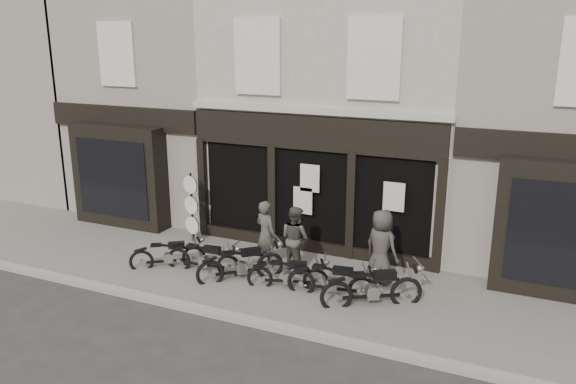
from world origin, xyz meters
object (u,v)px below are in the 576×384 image
at_px(motorcycle_5, 373,291).
at_px(motorcycle_4, 333,284).
at_px(man_right, 381,246).
at_px(motorcycle_3, 289,277).
at_px(man_centre, 295,238).
at_px(advert_sign_post, 192,211).
at_px(motorcycle_1, 204,261).
at_px(motorcycle_0, 169,257).
at_px(man_left, 266,234).
at_px(motorcycle_2, 242,267).

bearing_deg(motorcycle_5, motorcycle_4, 143.92).
bearing_deg(motorcycle_4, man_right, 47.93).
height_order(motorcycle_4, motorcycle_5, motorcycle_5).
bearing_deg(motorcycle_3, man_right, 14.93).
xyz_separation_m(motorcycle_3, man_centre, (-0.29, 1.06, 0.59)).
bearing_deg(motorcycle_3, advert_sign_post, 138.70).
bearing_deg(advert_sign_post, motorcycle_1, -36.74).
height_order(motorcycle_0, motorcycle_5, motorcycle_5).
bearing_deg(advert_sign_post, motorcycle_0, -63.15).
distance_m(motorcycle_0, advert_sign_post, 2.02).
bearing_deg(motorcycle_1, motorcycle_0, -179.36).
xyz_separation_m(man_left, advert_sign_post, (-2.77, 0.77, 0.05)).
bearing_deg(man_centre, man_left, 29.82).
bearing_deg(motorcycle_5, man_right, 66.69).
height_order(man_left, man_centre, man_left).
height_order(motorcycle_0, man_right, man_right).
height_order(motorcycle_3, man_centre, man_centre).
distance_m(motorcycle_1, motorcycle_4, 3.47).
height_order(motorcycle_4, man_left, man_left).
relative_size(motorcycle_2, man_left, 1.01).
bearing_deg(advert_sign_post, man_centre, 1.83).
height_order(motorcycle_2, motorcycle_5, motorcycle_5).
distance_m(man_left, man_right, 3.00).
height_order(motorcycle_2, man_centre, man_centre).
relative_size(motorcycle_4, man_centre, 1.26).
xyz_separation_m(motorcycle_0, man_right, (5.29, 1.31, 0.67)).
distance_m(motorcycle_2, motorcycle_3, 1.28).
bearing_deg(motorcycle_5, man_left, 130.91).
bearing_deg(motorcycle_1, motorcycle_2, -6.76).
bearing_deg(motorcycle_2, motorcycle_4, -42.53).
relative_size(motorcycle_5, advert_sign_post, 0.97).
xyz_separation_m(motorcycle_4, man_left, (-2.18, 0.94, 0.60)).
xyz_separation_m(motorcycle_5, man_right, (-0.17, 1.27, 0.59)).
height_order(motorcycle_2, motorcycle_3, motorcycle_2).
distance_m(motorcycle_4, man_right, 1.57).
relative_size(motorcycle_2, advert_sign_post, 0.83).
bearing_deg(motorcycle_0, motorcycle_3, -34.17).
distance_m(motorcycle_3, man_left, 1.57).
bearing_deg(motorcycle_2, man_right, -22.39).
relative_size(man_right, advert_sign_post, 0.85).
bearing_deg(advert_sign_post, motorcycle_3, -11.65).
xyz_separation_m(motorcycle_4, man_right, (0.81, 1.18, 0.63)).
height_order(motorcycle_1, motorcycle_5, motorcycle_5).
bearing_deg(man_centre, advert_sign_post, 11.88).
distance_m(motorcycle_2, man_centre, 1.55).
distance_m(motorcycle_0, man_right, 5.49).
xyz_separation_m(motorcycle_0, motorcycle_3, (3.38, 0.12, 0.00)).
relative_size(motorcycle_1, motorcycle_5, 0.98).
xyz_separation_m(motorcycle_4, advert_sign_post, (-4.95, 1.71, 0.65)).
xyz_separation_m(motorcycle_1, man_left, (1.28, 0.95, 0.61)).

